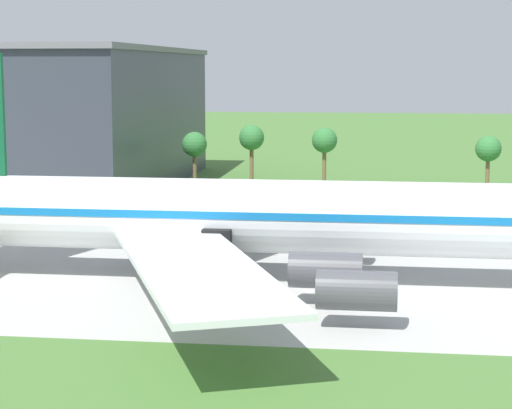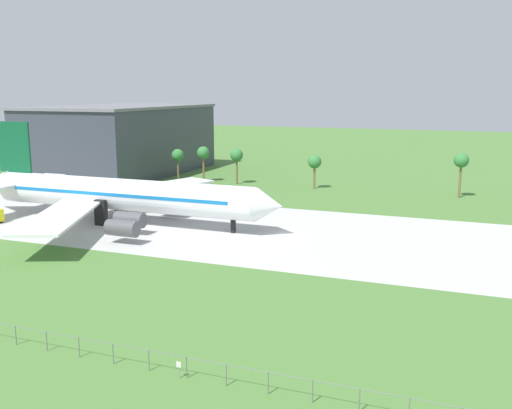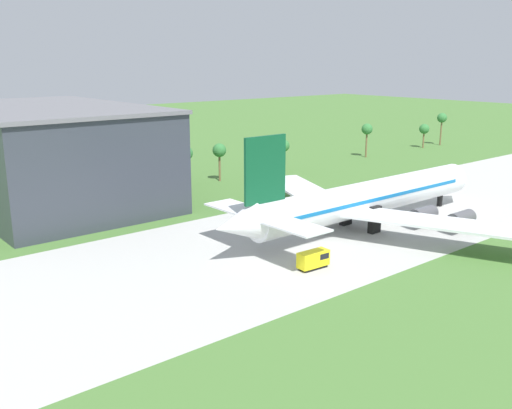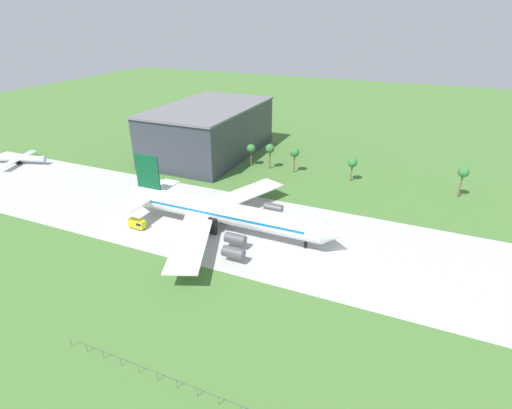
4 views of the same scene
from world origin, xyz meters
name	(u,v)px [view 1 (image 1 of 4)]	position (x,y,z in m)	size (l,w,h in m)	color
jet_airliner	(241,216)	(-34.62, -2.97, 5.66)	(69.98, 62.32, 19.69)	white
terminal_building	(54,118)	(-72.59, 56.53, 10.74)	(36.72, 61.20, 21.45)	#333842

